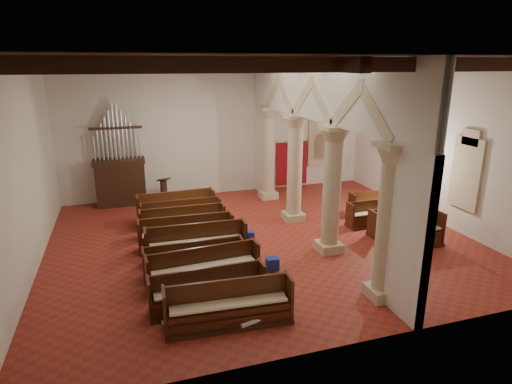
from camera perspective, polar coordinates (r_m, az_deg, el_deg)
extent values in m
plane|color=maroon|center=(14.83, 0.74, -6.42)|extent=(14.00, 14.00, 0.00)
plane|color=#342211|center=(13.63, 0.84, 17.45)|extent=(14.00, 14.00, 0.00)
cube|color=beige|center=(19.62, -4.79, 8.41)|extent=(14.00, 0.02, 6.00)
cube|color=beige|center=(8.64, 13.44, -2.92)|extent=(14.00, 0.02, 6.00)
cube|color=beige|center=(13.51, -28.69, 2.55)|extent=(0.02, 12.00, 6.00)
cube|color=beige|center=(17.41, 23.36, 6.02)|extent=(0.02, 12.00, 6.00)
cube|color=beige|center=(11.87, 16.39, -12.64)|extent=(0.75, 0.75, 0.30)
cylinder|color=beige|center=(11.11, 17.15, -4.51)|extent=(0.56, 0.56, 3.30)
cube|color=beige|center=(14.16, 9.68, -7.18)|extent=(0.75, 0.75, 0.30)
cylinder|color=beige|center=(13.53, 10.05, -0.20)|extent=(0.56, 0.56, 3.30)
cube|color=beige|center=(16.67, 5.01, -3.24)|extent=(0.75, 0.75, 0.30)
cylinder|color=beige|center=(16.15, 5.17, 2.77)|extent=(0.56, 0.56, 3.30)
cube|color=beige|center=(19.33, 1.62, -0.34)|extent=(0.75, 0.75, 0.30)
cylinder|color=beige|center=(18.88, 1.67, 4.88)|extent=(0.56, 0.56, 3.30)
cube|color=beige|center=(14.32, 7.87, 13.40)|extent=(0.25, 11.90, 1.93)
cube|color=#36795C|center=(16.47, 26.33, 2.24)|extent=(0.03, 1.00, 2.20)
cube|color=#36795C|center=(19.46, 18.31, 5.15)|extent=(0.03, 1.00, 2.20)
cube|color=#36795C|center=(21.39, 8.53, 6.80)|extent=(1.00, 0.03, 2.20)
cube|color=#321A10|center=(19.08, -17.57, 0.98)|extent=(2.00, 0.80, 1.80)
cube|color=#321A10|center=(18.85, -17.84, 3.91)|extent=(2.10, 0.85, 0.20)
cube|color=#352010|center=(18.84, -12.07, -1.50)|extent=(0.55, 0.55, 0.10)
cube|color=#352010|center=(18.70, -12.17, -0.05)|extent=(0.27, 0.27, 1.09)
cube|color=#352010|center=(18.46, -12.25, 1.65)|extent=(0.58, 0.51, 0.19)
cube|color=maroon|center=(20.94, 4.77, 3.78)|extent=(1.60, 0.06, 2.10)
cylinder|color=gold|center=(20.70, 4.87, 6.74)|extent=(1.80, 0.04, 0.04)
cone|color=#321A10|center=(20.85, 10.08, 0.45)|extent=(0.41, 0.41, 0.14)
cylinder|color=gold|center=(20.53, 10.26, 3.90)|extent=(0.04, 0.04, 2.72)
cylinder|color=gold|center=(20.29, 10.44, 7.33)|extent=(0.19, 0.78, 0.03)
cube|color=navy|center=(20.38, 10.39, 5.75)|extent=(0.61, 0.15, 0.96)
cube|color=navy|center=(10.49, 0.06, -15.47)|extent=(0.33, 0.29, 0.29)
cube|color=navy|center=(12.57, 2.20, -9.51)|extent=(0.38, 0.32, 0.35)
cube|color=navy|center=(14.58, -0.76, -5.82)|extent=(0.32, 0.29, 0.28)
cylinder|color=silver|center=(10.34, 0.75, -16.56)|extent=(1.06, 0.38, 0.11)
cylinder|color=silver|center=(10.48, -9.59, -16.33)|extent=(1.01, 0.11, 0.10)
cube|color=#321A10|center=(10.43, -3.59, -17.00)|extent=(3.00, 0.90, 0.10)
cube|color=#45220E|center=(10.23, -3.55, -15.84)|extent=(2.83, 0.59, 0.46)
cube|color=#45220E|center=(10.29, -3.90, -13.96)|extent=(2.81, 0.25, 0.97)
cube|color=#45220E|center=(9.97, -12.06, -15.44)|extent=(0.11, 0.62, 0.97)
cube|color=#45220E|center=(10.54, 4.18, -13.17)|extent=(0.11, 0.62, 0.97)
cube|color=#FFEEBC|center=(10.10, -3.57, -14.62)|extent=(2.72, 0.54, 0.05)
cube|color=#321A10|center=(11.10, -6.35, -14.82)|extent=(2.90, 0.72, 0.10)
cube|color=#4A1D10|center=(10.92, -6.34, -13.77)|extent=(2.74, 0.43, 0.43)
cube|color=#4A1D10|center=(10.99, -6.62, -12.13)|extent=(2.74, 0.11, 0.91)
cube|color=#4A1D10|center=(10.73, -14.05, -13.33)|extent=(0.08, 0.58, 0.91)
cube|color=#4A1D10|center=(11.17, 0.79, -11.51)|extent=(0.08, 0.58, 0.91)
cube|color=#FFEEBC|center=(10.80, -6.39, -12.67)|extent=(2.63, 0.39, 0.05)
cube|color=#321A10|center=(12.13, -6.89, -11.88)|extent=(3.13, 0.89, 0.10)
cube|color=#522211|center=(11.96, -6.89, -10.85)|extent=(2.96, 0.58, 0.45)
cube|color=#522211|center=(12.05, -7.14, -9.32)|extent=(2.94, 0.25, 0.94)
cube|color=#522211|center=(11.77, -14.36, -10.41)|extent=(0.11, 0.60, 0.94)
cube|color=#522211|center=(12.23, 0.05, -8.76)|extent=(0.11, 0.60, 0.94)
cube|color=#FFEEBC|center=(11.85, -6.94, -9.79)|extent=(2.84, 0.53, 0.05)
cube|color=#321A10|center=(12.71, -8.14, -10.54)|extent=(2.88, 0.63, 0.09)
cube|color=#532C11|center=(12.56, -8.15, -9.63)|extent=(2.73, 0.36, 0.41)
cube|color=#532C11|center=(12.65, -8.36, -8.31)|extent=(2.73, 0.06, 0.86)
cube|color=#532C11|center=(12.41, -14.74, -9.24)|extent=(0.06, 0.54, 0.86)
cube|color=#532C11|center=(12.78, -1.96, -7.85)|extent=(0.06, 0.54, 0.86)
cube|color=#FFEEBC|center=(12.46, -8.20, -8.70)|extent=(2.62, 0.33, 0.05)
cube|color=#321A10|center=(13.57, -7.85, -8.64)|extent=(3.12, 0.84, 0.11)
cube|color=#522A11|center=(13.40, -7.86, -7.60)|extent=(2.96, 0.52, 0.48)
cube|color=#522A11|center=(13.51, -8.08, -6.16)|extent=(2.95, 0.17, 1.01)
cube|color=#522A11|center=(13.23, -14.47, -7.08)|extent=(0.10, 0.64, 1.01)
cube|color=#522A11|center=(13.66, -1.67, -5.74)|extent=(0.10, 0.64, 1.01)
cube|color=#FFEEBC|center=(13.29, -7.90, -6.56)|extent=(2.84, 0.47, 0.05)
cube|color=#321A10|center=(14.44, -9.16, -7.10)|extent=(3.10, 0.81, 0.10)
cube|color=#4B2010|center=(14.28, -9.18, -6.16)|extent=(2.94, 0.50, 0.45)
cube|color=#4B2010|center=(14.40, -9.37, -4.89)|extent=(2.93, 0.17, 0.96)
cube|color=#4B2010|center=(14.14, -15.33, -5.69)|extent=(0.09, 0.61, 0.96)
cube|color=#4B2010|center=(14.51, -3.38, -4.50)|extent=(0.09, 0.61, 0.96)
cube|color=#FFEEBC|center=(14.19, -9.23, -5.22)|extent=(2.82, 0.46, 0.05)
cube|color=#321A10|center=(15.44, -9.62, -5.50)|extent=(2.98, 0.75, 0.10)
cube|color=#532611|center=(15.30, -9.64, -4.64)|extent=(2.82, 0.46, 0.44)
cube|color=#532611|center=(15.42, -9.81, -3.50)|extent=(2.82, 0.14, 0.92)
cube|color=#532611|center=(15.18, -15.15, -4.20)|extent=(0.08, 0.59, 0.92)
cube|color=#532611|center=(15.52, -4.42, -3.17)|extent=(0.08, 0.59, 0.92)
cube|color=#FFEEBC|center=(15.21, -9.69, -3.78)|extent=(2.71, 0.42, 0.05)
cube|color=#321A10|center=(16.33, -9.84, -4.27)|extent=(2.96, 0.65, 0.09)
cube|color=#4D1B10|center=(16.20, -9.86, -3.49)|extent=(2.81, 0.38, 0.41)
cube|color=#4D1B10|center=(16.32, -10.01, -2.48)|extent=(2.81, 0.07, 0.87)
cube|color=#4D1B10|center=(16.08, -15.04, -3.11)|extent=(0.07, 0.55, 0.87)
cube|color=#4D1B10|center=(16.41, -4.94, -2.17)|extent=(0.07, 0.55, 0.87)
cube|color=#FFEEBC|center=(16.12, -9.90, -2.72)|extent=(2.70, 0.34, 0.05)
cube|color=#321A10|center=(16.82, -10.48, -3.63)|extent=(2.95, 0.90, 0.11)
cube|color=#4F2111|center=(16.67, -10.51, -2.73)|extent=(2.78, 0.57, 0.49)
cube|color=#4F2111|center=(16.82, -10.68, -1.58)|extent=(2.76, 0.21, 1.04)
cube|color=#4F2111|center=(16.56, -15.48, -2.20)|extent=(0.11, 0.66, 1.04)
cube|color=#4F2111|center=(16.86, -5.81, -1.32)|extent=(0.11, 0.66, 1.04)
cube|color=#FFEEBC|center=(16.58, -10.56, -1.84)|extent=(2.67, 0.52, 0.05)
cube|color=#321A10|center=(15.29, 20.29, -6.56)|extent=(1.90, 0.75, 0.11)
cube|color=#4C2A10|center=(15.15, 20.52, -5.61)|extent=(1.75, 0.43, 0.48)
cube|color=#4C2A10|center=(15.23, 20.07, -4.36)|extent=(1.75, 0.08, 1.02)
cube|color=#4C2A10|center=(14.58, 17.60, -5.06)|extent=(0.08, 0.64, 1.02)
cube|color=#4C2A10|center=(15.67, 23.11, -4.12)|extent=(0.08, 0.64, 1.02)
cube|color=#FFEEBC|center=(15.05, 20.63, -4.67)|extent=(1.68, 0.39, 0.05)
cube|color=#321A10|center=(16.01, 17.76, -5.28)|extent=(1.82, 0.68, 0.09)
cube|color=#552212|center=(15.89, 17.94, -4.48)|extent=(1.67, 0.40, 0.42)
cube|color=#552212|center=(15.97, 17.58, -3.44)|extent=(1.66, 0.09, 0.88)
cube|color=#552212|center=(15.39, 15.22, -4.01)|extent=(0.07, 0.56, 0.88)
cube|color=#552212|center=(16.36, 20.38, -3.24)|extent=(0.07, 0.56, 0.88)
cube|color=#FFEEBC|center=(15.81, 18.01, -3.69)|extent=(1.60, 0.36, 0.05)
cube|color=#321A10|center=(16.62, 14.74, -4.20)|extent=(1.69, 0.66, 0.09)
cube|color=#48270F|center=(16.50, 14.89, -3.45)|extent=(1.53, 0.39, 0.41)
cube|color=#48270F|center=(16.59, 14.57, -2.49)|extent=(1.53, 0.09, 0.86)
cube|color=#48270F|center=(16.08, 12.40, -2.96)|extent=(0.07, 0.54, 0.86)
cube|color=#48270F|center=(16.91, 17.14, -2.34)|extent=(0.07, 0.54, 0.86)
cube|color=#FFEEBC|center=(16.43, 14.95, -2.71)|extent=(1.47, 0.35, 0.05)
cube|color=#321A10|center=(17.79, 14.87, -2.82)|extent=(1.69, 0.70, 0.09)
cube|color=#4E2310|center=(17.67, 15.01, -2.10)|extent=(1.53, 0.42, 0.41)
cube|color=#4E2310|center=(17.77, 14.71, -1.21)|extent=(1.52, 0.12, 0.86)
cube|color=#4E2310|center=(17.25, 12.70, -1.61)|extent=(0.08, 0.55, 0.86)
cube|color=#4E2310|center=(18.08, 17.10, -1.09)|extent=(0.08, 0.55, 0.86)
cube|color=#FFEEBC|center=(17.60, 15.06, -1.41)|extent=(1.47, 0.38, 0.05)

